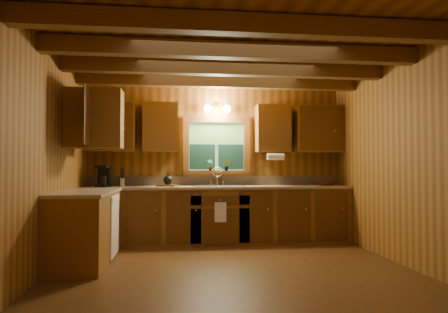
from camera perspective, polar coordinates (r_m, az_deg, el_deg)
name	(u,v)px	position (r m, az deg, el deg)	size (l,w,h in m)	color
room	(232,159)	(4.76, 1.11, -0.33)	(4.20, 4.20, 4.20)	#4A2D11
ceiling_beams	(232,60)	(4.93, 1.10, 13.62)	(4.20, 2.54, 0.18)	brown
base_cabinets	(188,219)	(6.05, -5.24, -8.85)	(4.20, 2.22, 0.86)	brown
countertop	(189,188)	(6.02, -5.10, -4.59)	(4.20, 2.24, 0.04)	tan
backsplash	(217,180)	(6.64, -1.08, -3.45)	(4.20, 0.02, 0.16)	#9C8869
dishwasher_panel	(115,225)	(5.51, -15.42, -9.51)	(0.02, 0.60, 0.80)	white
upper_cabinets	(183,126)	(6.17, -5.90, 4.41)	(4.19, 1.77, 0.78)	brown
window	(217,148)	(6.62, -1.06, 1.29)	(1.12, 0.08, 1.00)	brown
window_sill	(217,172)	(6.57, -1.02, -2.25)	(1.06, 0.14, 0.04)	brown
wall_sconce	(217,109)	(6.57, -0.95, 6.89)	(0.45, 0.21, 0.17)	black
paper_towel_roll	(276,157)	(6.44, 7.40, -0.03)	(0.11, 0.11, 0.27)	white
dish_towel	(220,212)	(6.05, -0.51, -8.00)	(0.18, 0.01, 0.30)	white
sink	(218,189)	(6.36, -0.83, -4.65)	(0.82, 0.48, 0.43)	silver
coffee_maker	(104,176)	(6.36, -16.87, -2.73)	(0.19, 0.24, 0.33)	black
utensil_crock	(122,182)	(6.45, -14.46, -3.52)	(0.11, 0.11, 0.30)	silver
cutting_board	(168,186)	(6.30, -8.05, -4.15)	(0.30, 0.21, 0.03)	#4E2F10
teakettle	(168,180)	(6.29, -8.05, -3.38)	(0.14, 0.14, 0.18)	black
wicker_basket	(327,183)	(6.77, 14.50, -3.67)	(0.36, 0.36, 0.09)	#48230C
potted_plant_left	(210,165)	(6.53, -2.01, -1.23)	(0.10, 0.07, 0.19)	#4E2F10
potted_plant_right	(227,166)	(6.55, 0.41, -1.34)	(0.09, 0.07, 0.17)	#4E2F10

